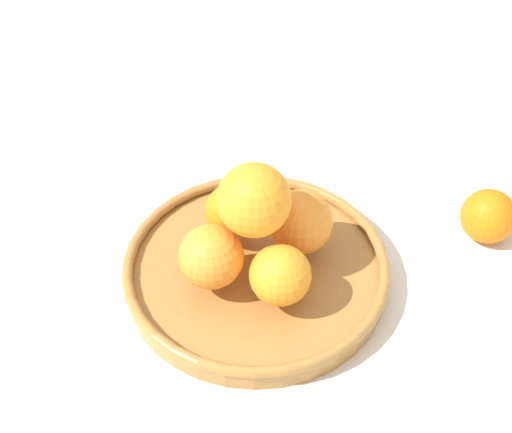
# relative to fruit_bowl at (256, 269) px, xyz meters

# --- Properties ---
(ground_plane) EXTENTS (4.00, 4.00, 0.00)m
(ground_plane) POSITION_rel_fruit_bowl_xyz_m (0.00, 0.00, -0.02)
(ground_plane) COLOR silver
(fruit_bowl) EXTENTS (0.32, 0.32, 0.03)m
(fruit_bowl) POSITION_rel_fruit_bowl_xyz_m (0.00, 0.00, 0.00)
(fruit_bowl) COLOR #A57238
(fruit_bowl) RESTS_ON ground_plane
(orange_pile) EXTENTS (0.16, 0.16, 0.14)m
(orange_pile) POSITION_rel_fruit_bowl_xyz_m (-0.00, 0.00, 0.08)
(orange_pile) COLOR orange
(orange_pile) RESTS_ON fruit_bowl
(stray_orange) EXTENTS (0.07, 0.07, 0.07)m
(stray_orange) POSITION_rel_fruit_bowl_xyz_m (-0.24, -0.18, 0.02)
(stray_orange) COLOR orange
(stray_orange) RESTS_ON ground_plane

